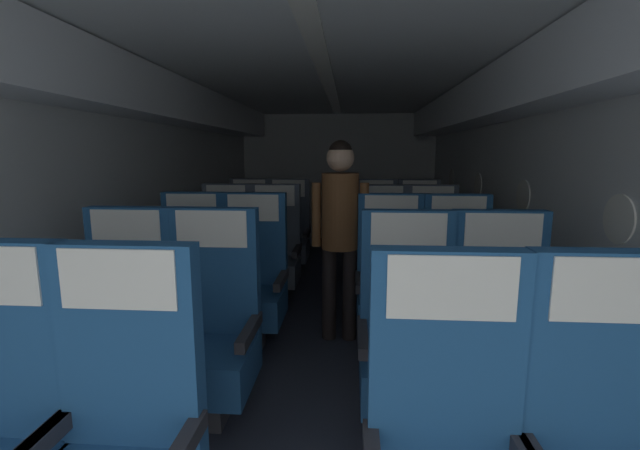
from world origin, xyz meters
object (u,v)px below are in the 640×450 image
at_px(seat_e_left_aisle, 288,236).
at_px(seat_b_left_aisle, 211,335).
at_px(seat_b_right_window, 407,342).
at_px(seat_d_left_aisle, 274,254).
at_px(seat_c_left_window, 191,281).
at_px(seat_e_right_aisle, 419,238).
at_px(seat_c_left_aisle, 252,284).
at_px(seat_c_right_window, 390,287).
at_px(flight_attendant, 340,220).
at_px(seat_d_right_window, 382,256).
at_px(seat_c_right_aisle, 457,288).
at_px(seat_e_right_window, 376,238).
at_px(seat_d_right_aisle, 432,257).
at_px(seat_b_left_window, 125,332).
at_px(seat_e_left_window, 249,236).
at_px(seat_b_right_aisle, 501,343).
at_px(seat_d_left_window, 225,253).

bearing_deg(seat_e_left_aisle, seat_b_left_aisle, -90.20).
height_order(seat_b_right_window, seat_d_left_aisle, same).
distance_m(seat_c_left_window, seat_e_right_aisle, 2.71).
distance_m(seat_c_left_aisle, seat_c_right_window, 1.03).
bearing_deg(flight_attendant, seat_e_right_aisle, -131.47).
xyz_separation_m(seat_c_left_window, seat_d_right_window, (1.52, 0.92, 0.00)).
relative_size(seat_c_right_aisle, seat_e_right_window, 1.00).
distance_m(seat_d_right_aisle, seat_e_right_aisle, 0.90).
height_order(seat_e_left_aisle, flight_attendant, flight_attendant).
bearing_deg(seat_d_right_aisle, seat_c_left_aisle, -147.82).
xyz_separation_m(seat_b_left_window, seat_c_right_aisle, (2.01, 0.91, 0.00)).
bearing_deg(seat_e_right_window, seat_b_left_aisle, -110.66).
height_order(seat_b_left_window, seat_e_left_window, same).
distance_m(seat_b_left_window, seat_e_right_window, 3.16).
distance_m(seat_d_right_aisle, seat_d_right_window, 0.47).
distance_m(seat_b_right_aisle, flight_attendant, 1.44).
height_order(seat_e_left_window, flight_attendant, flight_attendant).
height_order(seat_b_left_aisle, seat_e_right_window, same).
bearing_deg(seat_d_right_window, seat_c_right_window, -90.26).
relative_size(seat_d_right_window, seat_e_left_aisle, 1.00).
xyz_separation_m(seat_b_left_aisle, seat_c_right_window, (1.04, 0.92, 0.00)).
bearing_deg(seat_b_left_aisle, seat_d_right_window, 60.55).
distance_m(seat_b_left_aisle, flight_attendant, 1.34).
bearing_deg(seat_c_right_aisle, seat_c_right_window, 179.19).
height_order(seat_c_left_window, seat_c_right_window, same).
bearing_deg(seat_e_left_window, seat_e_left_aisle, -2.18).
distance_m(seat_b_right_window, seat_c_left_aisle, 1.39).
distance_m(seat_b_right_aisle, seat_e_right_aisle, 2.76).
xyz_separation_m(seat_c_left_aisle, flight_attendant, (0.65, 0.15, 0.47)).
bearing_deg(seat_e_right_window, seat_c_right_aisle, -75.40).
xyz_separation_m(seat_b_left_aisle, seat_e_left_aisle, (0.01, 2.77, 0.00)).
height_order(seat_c_right_aisle, seat_d_left_window, same).
height_order(seat_d_left_aisle, seat_d_right_window, same).
bearing_deg(seat_d_left_aisle, seat_e_right_aisle, 30.45).
xyz_separation_m(seat_b_right_aisle, seat_e_right_window, (-0.48, 2.76, 0.00)).
bearing_deg(seat_d_right_aisle, seat_d_left_aisle, 179.97).
height_order(seat_b_left_window, seat_b_left_aisle, same).
relative_size(seat_c_left_window, seat_c_right_window, 1.00).
relative_size(seat_d_left_aisle, seat_e_right_aisle, 1.00).
bearing_deg(seat_e_right_aisle, seat_b_right_aisle, -90.20).
bearing_deg(seat_b_left_window, seat_d_right_aisle, 42.98).
distance_m(seat_c_left_window, seat_c_left_aisle, 0.48).
height_order(seat_c_left_window, seat_d_left_aisle, same).
relative_size(seat_c_left_window, seat_e_right_aisle, 1.00).
bearing_deg(seat_c_right_aisle, flight_attendant, 170.03).
bearing_deg(seat_b_left_window, seat_d_left_window, 89.94).
xyz_separation_m(seat_d_left_aisle, seat_e_right_window, (1.03, 0.91, 0.00)).
height_order(seat_b_left_window, seat_e_right_aisle, same).
xyz_separation_m(seat_d_left_aisle, seat_d_right_aisle, (1.51, -0.00, 0.00)).
distance_m(seat_c_left_aisle, seat_d_left_aisle, 0.95).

